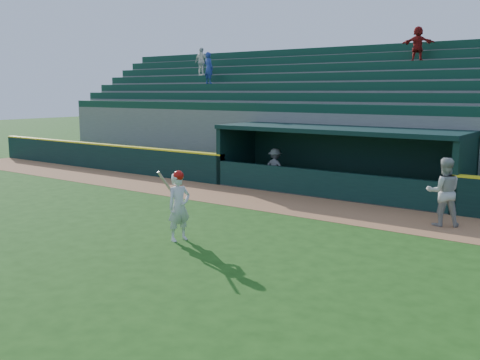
{
  "coord_description": "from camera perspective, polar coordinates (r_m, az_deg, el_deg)",
  "views": [
    {
      "loc": [
        8.81,
        -10.47,
        3.78
      ],
      "look_at": [
        0.0,
        1.6,
        1.3
      ],
      "focal_mm": 40.0,
      "sensor_mm": 36.0,
      "label": 1
    }
  ],
  "objects": [
    {
      "name": "dugout",
      "position": [
        20.61,
        10.57,
        2.51
      ],
      "size": [
        9.4,
        2.8,
        2.46
      ],
      "color": "slate",
      "rests_on": "ground"
    },
    {
      "name": "stands",
      "position": [
        24.7,
        15.3,
        5.86
      ],
      "size": [
        34.5,
        6.29,
        7.06
      ],
      "color": "slate",
      "rests_on": "ground"
    },
    {
      "name": "batter_at_plate",
      "position": [
        13.69,
        -6.54,
        -2.73
      ],
      "size": [
        0.62,
        0.81,
        1.83
      ],
      "color": "silver",
      "rests_on": "ground"
    },
    {
      "name": "wall_stripe_left",
      "position": [
        27.19,
        -14.89,
        3.73
      ],
      "size": [
        15.5,
        0.32,
        0.06
      ],
      "primitive_type": "cube",
      "color": "yellow",
      "rests_on": "field_wall_left"
    },
    {
      "name": "dugout_player_front",
      "position": [
        16.14,
        20.89,
        -1.2
      ],
      "size": [
        1.19,
        1.1,
        1.96
      ],
      "primitive_type": "imported",
      "rotation": [
        0.0,
        0.0,
        3.62
      ],
      "color": "#ACACA7",
      "rests_on": "ground"
    },
    {
      "name": "dugout_player_inside",
      "position": [
        21.58,
        3.77,
        1.36
      ],
      "size": [
        1.01,
        0.62,
        1.52
      ],
      "primitive_type": "imported",
      "rotation": [
        0.0,
        0.0,
        3.2
      ],
      "color": "gray",
      "rests_on": "ground"
    },
    {
      "name": "field_wall_left",
      "position": [
        27.26,
        -14.84,
        2.41
      ],
      "size": [
        15.5,
        0.3,
        1.2
      ],
      "primitive_type": "cube",
      "color": "black",
      "rests_on": "ground"
    },
    {
      "name": "ground",
      "position": [
        14.19,
        -3.83,
        -6.04
      ],
      "size": [
        120.0,
        120.0,
        0.0
      ],
      "primitive_type": "plane",
      "color": "#1D4912",
      "rests_on": "ground"
    },
    {
      "name": "warning_track",
      "position": [
        18.11,
        6.18,
        -2.66
      ],
      "size": [
        40.0,
        3.0,
        0.01
      ],
      "primitive_type": "cube",
      "color": "#99643D",
      "rests_on": "ground"
    }
  ]
}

